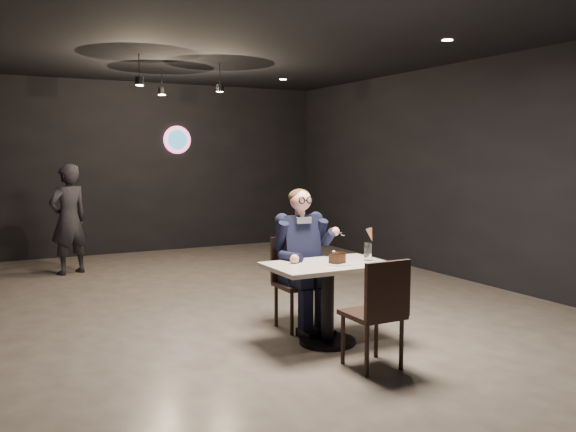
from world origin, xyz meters
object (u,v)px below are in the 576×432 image
chair_near (372,312)px  sundae_glass (368,252)px  chair_far (299,283)px  main_table (328,303)px  seated_man (299,257)px  passerby (69,219)px

chair_near → sundae_glass: bearing=57.3°
chair_far → sundae_glass: 0.81m
main_table → seated_man: seated_man is taller
sundae_glass → passerby: passerby is taller
seated_man → sundae_glass: bearing=-55.1°
sundae_glass → seated_man: bearing=124.9°
chair_far → passerby: bearing=112.1°
chair_far → chair_near: bearing=-90.0°
chair_far → passerby: size_ratio=0.57×
chair_near → passerby: size_ratio=0.57×
seated_man → chair_far: bearing=0.0°
seated_man → sundae_glass: 0.73m
chair_near → seated_man: (0.00, 1.25, 0.26)m
chair_near → sundae_glass: (0.41, 0.66, 0.37)m
seated_man → passerby: (-1.62, 4.01, 0.08)m
chair_far → passerby: (-1.62, 4.01, 0.34)m
chair_near → seated_man: seated_man is taller
main_table → chair_near: bearing=-90.0°
sundae_glass → passerby: (-2.04, 4.60, -0.03)m
sundae_glass → passerby: size_ratio=0.10×
main_table → chair_far: chair_far is taller
chair_far → chair_near: same height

